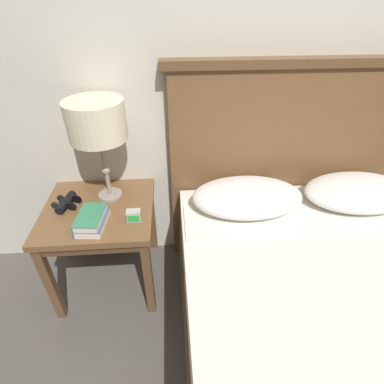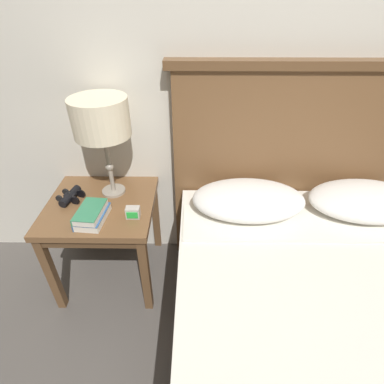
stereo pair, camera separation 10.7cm
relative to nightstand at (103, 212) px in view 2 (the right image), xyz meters
name	(u,v)px [view 2 (the right image)]	position (x,y,z in m)	size (l,w,h in m)	color
wall_back	(231,48)	(0.69, 0.28, 0.80)	(8.00, 0.06, 2.60)	beige
nightstand	(103,212)	(0.00, 0.00, 0.00)	(0.58, 0.58, 0.58)	brown
bed	(332,335)	(1.12, -0.60, -0.19)	(1.51, 1.85, 1.26)	#4E3520
table_lamp	(101,119)	(0.05, 0.09, 0.51)	(0.28, 0.28, 0.54)	gray
book_on_nightstand	(92,217)	(0.00, -0.16, 0.10)	(0.15, 0.21, 0.04)	silver
book_stacked_on_top	(90,212)	(0.00, -0.16, 0.13)	(0.13, 0.20, 0.04)	silver
binoculars_pair	(70,196)	(-0.17, 0.01, 0.10)	(0.15, 0.16, 0.05)	black
alarm_clock	(133,213)	(0.20, -0.13, 0.11)	(0.07, 0.05, 0.06)	#B7B2A8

